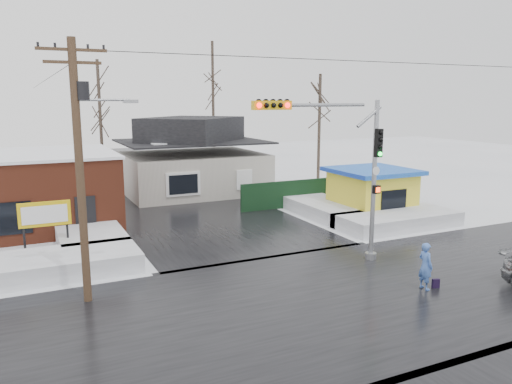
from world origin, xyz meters
name	(u,v)px	position (x,y,z in m)	size (l,w,h in m)	color
ground	(333,298)	(0.00, 0.00, 0.00)	(120.00, 120.00, 0.00)	white
road_ns	(334,298)	(0.00, 0.00, 0.01)	(10.00, 120.00, 0.02)	black
road_ew	(334,298)	(0.00, 0.00, 0.01)	(120.00, 10.00, 0.02)	black
snowbank_nw	(51,265)	(-9.00, 7.00, 0.40)	(7.00, 3.00, 0.80)	white
snowbank_ne	(398,220)	(9.00, 7.00, 0.40)	(7.00, 3.00, 0.80)	white
snowbank_nside_w	(87,231)	(-7.00, 12.00, 0.40)	(3.00, 8.00, 0.80)	white
snowbank_nside_e	(319,206)	(7.00, 12.00, 0.40)	(3.00, 8.00, 0.80)	white
traffic_signal	(345,160)	(2.43, 2.97, 4.54)	(6.05, 0.68, 7.00)	gray
utility_pole	(81,157)	(-7.93, 3.50, 5.11)	(3.15, 0.44, 9.00)	#382619
marquee_sign	(45,216)	(-9.00, 9.49, 1.92)	(2.20, 0.21, 2.55)	black
house	(192,158)	(2.00, 22.00, 2.62)	(10.40, 8.40, 5.76)	beige
kiosk	(372,192)	(9.50, 9.99, 1.46)	(4.60, 4.60, 2.88)	yellow
fence	(296,194)	(6.50, 14.00, 0.90)	(8.00, 0.12, 1.80)	black
tree_far_left	(99,87)	(-4.00, 26.00, 7.95)	(3.00, 3.00, 10.00)	#332821
tree_far_mid	(213,70)	(6.00, 28.00, 9.54)	(3.00, 3.00, 12.00)	#332821
tree_far_right	(320,98)	(12.00, 20.00, 7.16)	(3.00, 3.00, 9.00)	#332821
pedestrian	(425,266)	(3.55, -0.76, 0.90)	(0.65, 0.43, 1.79)	#4770C7
shopping_bag	(436,284)	(4.01, -0.87, 0.17)	(0.28, 0.12, 0.35)	black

